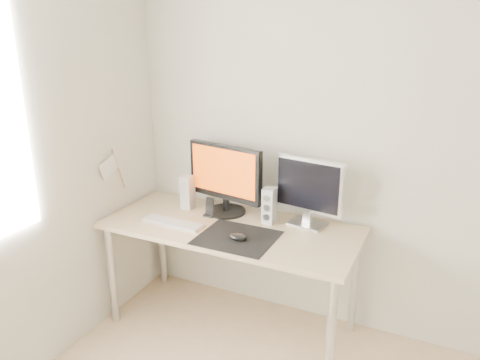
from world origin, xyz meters
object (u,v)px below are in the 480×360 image
(main_monitor, at_px, (225,177))
(desk, at_px, (231,237))
(mouse, at_px, (238,237))
(speaker_right, at_px, (269,206))
(speaker_left, at_px, (188,192))
(phone_dock, at_px, (210,211))
(keyboard, at_px, (172,223))
(second_monitor, at_px, (309,189))

(main_monitor, bearing_deg, desk, -53.90)
(mouse, height_order, speaker_right, speaker_right)
(speaker_left, distance_m, phone_dock, 0.23)
(desk, relative_size, speaker_left, 6.94)
(desk, xyz_separation_m, speaker_right, (0.20, 0.15, 0.19))
(main_monitor, distance_m, keyboard, 0.45)
(keyboard, bearing_deg, desk, 21.22)
(main_monitor, distance_m, phone_dock, 0.24)
(mouse, relative_size, desk, 0.07)
(phone_dock, bearing_deg, desk, -21.93)
(mouse, distance_m, speaker_left, 0.62)
(mouse, bearing_deg, speaker_right, 78.66)
(speaker_left, distance_m, speaker_right, 0.59)
(speaker_left, relative_size, phone_dock, 1.82)
(speaker_right, bearing_deg, mouse, -101.34)
(desk, height_order, speaker_right, speaker_right)
(second_monitor, bearing_deg, speaker_right, -163.27)
(speaker_left, xyz_separation_m, phone_dock, (0.20, -0.06, -0.08))
(desk, bearing_deg, second_monitor, 26.70)
(main_monitor, height_order, phone_dock, main_monitor)
(mouse, bearing_deg, speaker_left, 149.52)
(mouse, bearing_deg, phone_dock, 142.28)
(speaker_right, distance_m, keyboard, 0.62)
(speaker_right, distance_m, phone_dock, 0.40)
(speaker_left, bearing_deg, second_monitor, 5.44)
(mouse, xyz_separation_m, speaker_right, (0.06, 0.32, 0.09))
(second_monitor, height_order, keyboard, second_monitor)
(keyboard, bearing_deg, second_monitor, 24.31)
(main_monitor, bearing_deg, mouse, -53.28)
(speaker_left, bearing_deg, desk, -19.10)
(desk, height_order, speaker_left, speaker_left)
(mouse, distance_m, phone_dock, 0.41)
(second_monitor, distance_m, phone_dock, 0.67)
(desk, relative_size, second_monitor, 3.55)
(second_monitor, distance_m, keyboard, 0.88)
(desk, height_order, main_monitor, main_monitor)
(second_monitor, distance_m, speaker_left, 0.84)
(mouse, height_order, desk, mouse)
(main_monitor, bearing_deg, phone_dock, -125.48)
(phone_dock, bearing_deg, keyboard, -125.83)
(second_monitor, relative_size, keyboard, 1.07)
(second_monitor, xyz_separation_m, phone_dock, (-0.62, -0.14, -0.20))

